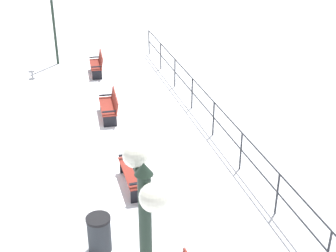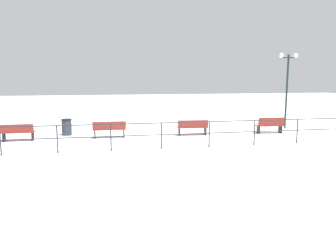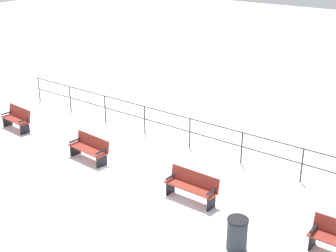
% 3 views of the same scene
% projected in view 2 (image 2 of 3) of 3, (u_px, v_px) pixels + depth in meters
% --- Properties ---
extents(ground_plane, '(80.00, 80.00, 0.00)m').
position_uv_depth(ground_plane, '(152.00, 137.00, 16.60)').
color(ground_plane, white).
rests_on(ground_plane, ground).
extents(bench_nearest, '(0.61, 1.47, 0.89)m').
position_uv_depth(bench_nearest, '(270.00, 125.00, 17.50)').
color(bench_nearest, maroon).
rests_on(bench_nearest, ground).
extents(bench_second, '(0.66, 1.62, 0.83)m').
position_uv_depth(bench_second, '(193.00, 127.00, 16.91)').
color(bench_second, maroon).
rests_on(bench_second, ground).
extents(bench_third, '(0.49, 1.64, 0.85)m').
position_uv_depth(bench_third, '(109.00, 129.00, 16.19)').
color(bench_third, maroon).
rests_on(bench_third, ground).
extents(bench_fourth, '(0.55, 1.49, 0.84)m').
position_uv_depth(bench_fourth, '(18.00, 132.00, 15.37)').
color(bench_fourth, maroon).
rests_on(bench_fourth, ground).
extents(lamppost_near, '(0.27, 1.17, 4.40)m').
position_uv_depth(lamppost_near, '(288.00, 75.00, 18.90)').
color(lamppost_near, '#1E2D23').
rests_on(lamppost_near, ground).
extents(waterfront_railing, '(0.05, 16.92, 1.14)m').
position_uv_depth(waterfront_railing, '(161.00, 131.00, 13.66)').
color(waterfront_railing, '#26282D').
rests_on(waterfront_railing, ground).
extents(trash_bin, '(0.52, 0.52, 0.85)m').
position_uv_depth(trash_bin, '(67.00, 127.00, 16.99)').
color(trash_bin, '#2D3338').
rests_on(trash_bin, ground).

